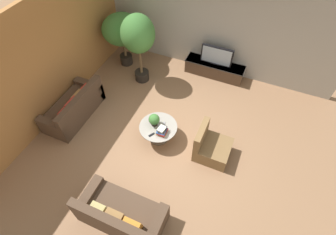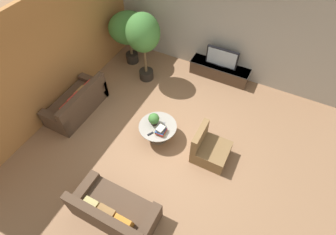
# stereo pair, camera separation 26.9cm
# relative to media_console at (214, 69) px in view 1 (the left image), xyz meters

# --- Properties ---
(ground_plane) EXTENTS (24.00, 24.00, 0.00)m
(ground_plane) POSITION_rel_media_console_xyz_m (-0.30, -2.94, -0.23)
(ground_plane) COLOR #8C6647
(back_wall_stone) EXTENTS (7.40, 0.12, 3.00)m
(back_wall_stone) POSITION_rel_media_console_xyz_m (-0.30, 0.32, 1.27)
(back_wall_stone) COLOR #A39E93
(back_wall_stone) RESTS_ON ground
(side_wall_left) EXTENTS (0.12, 7.40, 3.00)m
(side_wall_left) POSITION_rel_media_console_xyz_m (-3.56, -2.74, 1.27)
(side_wall_left) COLOR #B2753D
(side_wall_left) RESTS_ON ground
(media_console) EXTENTS (1.83, 0.50, 0.44)m
(media_console) POSITION_rel_media_console_xyz_m (0.00, 0.00, 0.00)
(media_console) COLOR #473323
(media_console) RESTS_ON ground
(television) EXTENTS (0.95, 0.13, 0.58)m
(television) POSITION_rel_media_console_xyz_m (0.00, -0.00, 0.50)
(television) COLOR black
(television) RESTS_ON media_console
(coffee_table) EXTENTS (0.94, 0.94, 0.45)m
(coffee_table) POSITION_rel_media_console_xyz_m (-0.58, -2.90, 0.08)
(coffee_table) COLOR #756656
(coffee_table) RESTS_ON ground
(couch_by_wall) EXTENTS (0.84, 1.76, 0.84)m
(couch_by_wall) POSITION_rel_media_console_xyz_m (-2.96, -3.11, 0.06)
(couch_by_wall) COLOR #4C3828
(couch_by_wall) RESTS_ON ground
(couch_near_entry) EXTENTS (1.71, 0.84, 0.84)m
(couch_near_entry) POSITION_rel_media_console_xyz_m (-0.38, -5.10, 0.06)
(couch_near_entry) COLOR #4C3828
(couch_near_entry) RESTS_ON ground
(armchair_wicker) EXTENTS (0.80, 0.76, 0.86)m
(armchair_wicker) POSITION_rel_media_console_xyz_m (0.77, -2.85, 0.04)
(armchair_wicker) COLOR brown
(armchair_wicker) RESTS_ON ground
(potted_palm_tall) EXTENTS (1.19, 1.19, 1.69)m
(potted_palm_tall) POSITION_rel_media_console_xyz_m (-2.80, -0.58, 0.97)
(potted_palm_tall) COLOR black
(potted_palm_tall) RESTS_ON ground
(potted_palm_corner) EXTENTS (0.93, 0.93, 2.13)m
(potted_palm_corner) POSITION_rel_media_console_xyz_m (-1.98, -1.08, 1.28)
(potted_palm_corner) COLOR black
(potted_palm_corner) RESTS_ON ground
(potted_plant_tabletop) EXTENTS (0.27, 0.27, 0.33)m
(potted_plant_tabletop) POSITION_rel_media_console_xyz_m (-0.69, -2.88, 0.40)
(potted_plant_tabletop) COLOR black
(potted_plant_tabletop) RESTS_ON coffee_table
(book_stack) EXTENTS (0.25, 0.28, 0.17)m
(book_stack) POSITION_rel_media_console_xyz_m (-0.41, -3.04, 0.30)
(book_stack) COLOR gold
(book_stack) RESTS_ON coffee_table
(remote_black) EXTENTS (0.11, 0.16, 0.02)m
(remote_black) POSITION_rel_media_console_xyz_m (-0.62, -3.20, 0.23)
(remote_black) COLOR black
(remote_black) RESTS_ON coffee_table
(remote_silver) EXTENTS (0.10, 0.16, 0.02)m
(remote_silver) POSITION_rel_media_console_xyz_m (-0.47, -2.79, 0.23)
(remote_silver) COLOR gray
(remote_silver) RESTS_ON coffee_table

